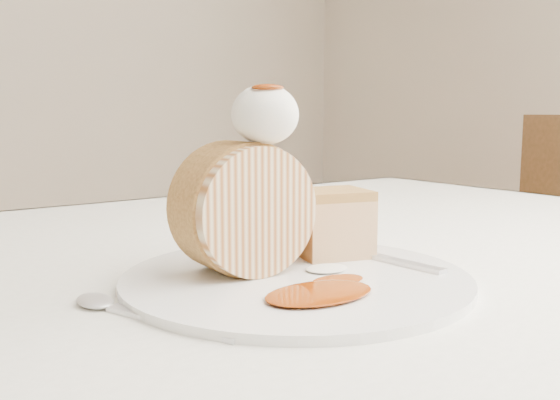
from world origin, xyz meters
TOP-DOWN VIEW (x-y plane):
  - table at (0.00, 0.20)m, footprint 1.40×0.90m
  - chair_end at (1.01, 0.42)m, footprint 0.52×0.52m
  - plate at (-0.04, 0.06)m, footprint 0.38×0.38m
  - roulade_slice at (-0.07, 0.10)m, footprint 0.12×0.07m
  - cake_chunk at (0.04, 0.10)m, footprint 0.08×0.08m
  - whipped_cream at (-0.05, 0.09)m, footprint 0.06×0.06m
  - caramel_drizzle at (-0.06, 0.08)m, footprint 0.03×0.02m
  - caramel_pool at (-0.06, 0.00)m, footprint 0.11×0.09m
  - fork at (0.06, 0.05)m, footprint 0.04×0.18m
  - spoon at (-0.17, 0.03)m, footprint 0.07×0.15m

SIDE VIEW (x-z plane):
  - chair_end at x=1.01m, z-range 0.06..0.96m
  - table at x=0.00m, z-range 0.29..1.04m
  - spoon at x=-0.17m, z-range 0.75..0.75m
  - plate at x=-0.04m, z-range 0.75..0.76m
  - fork at x=0.06m, z-range 0.76..0.76m
  - caramel_pool at x=-0.06m, z-range 0.76..0.76m
  - cake_chunk at x=0.04m, z-range 0.76..0.81m
  - roulade_slice at x=-0.07m, z-range 0.76..0.87m
  - whipped_cream at x=-0.05m, z-range 0.87..0.92m
  - caramel_drizzle at x=-0.06m, z-range 0.92..0.93m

